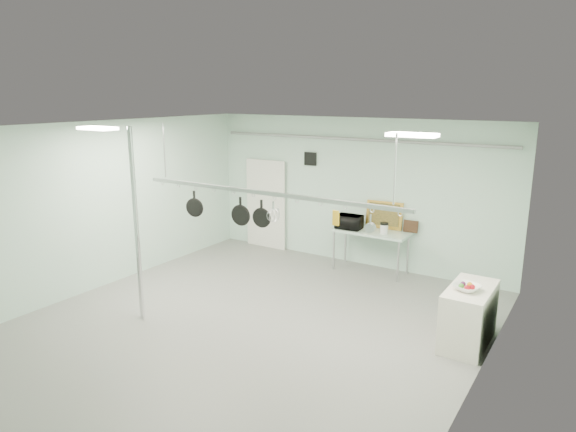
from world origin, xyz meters
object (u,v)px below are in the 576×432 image
Objects in this scene: fruit_bowl at (467,287)px; microwave at (349,222)px; side_cabinet at (469,316)px; prep_table at (371,234)px; chrome_pole at (136,226)px; skillet_right at (261,213)px; coffee_canister at (384,229)px; pot_rack at (264,191)px; skillet_mid at (241,211)px; skillet_left at (194,203)px.

microwave is at bearing 143.11° from fruit_bowl.
fruit_bowl reaches higher than side_cabinet.
microwave is (-0.45, -0.12, 0.22)m from prep_table.
chrome_pole is at bearing -157.59° from side_cabinet.
side_cabinet is 3.19× the size of fruit_bowl.
skillet_right is at bearing 87.12° from microwave.
coffee_canister is at bearing 68.43° from skillet_right.
prep_table is at bearing 137.01° from fruit_bowl.
pot_rack is (1.90, 0.90, 0.63)m from chrome_pole.
pot_rack is 12.77× the size of fruit_bowl.
pot_rack reaches higher than skillet_right.
skillet_mid is at bearing 32.04° from chrome_pole.
chrome_pole is at bearing 62.72° from microwave.
fruit_bowl reaches higher than prep_table.
side_cabinet is at bearing 142.29° from microwave.
prep_table is at bearing 61.29° from chrome_pole.
skillet_left is at bearing 180.00° from pot_rack.
skillet_mid is at bearing -104.64° from prep_table.
chrome_pole is at bearing -118.71° from prep_table.
chrome_pole is 16.53× the size of coffee_canister.
fruit_bowl is (2.92, 0.95, -1.28)m from pot_rack.
skillet_right is (1.40, 0.00, 0.01)m from skillet_left.
skillet_mid and skillet_right have the same top height.
microwave is at bearing 90.97° from pot_rack.
coffee_canister is at bearing 57.39° from chrome_pole.
microwave is at bearing 145.25° from side_cabinet.
fruit_bowl is (2.97, -2.23, -0.11)m from microwave.
pot_rack is 1.50m from skillet_left.
skillet_mid reaches higher than fruit_bowl.
microwave is 2.75× the size of coffee_canister.
microwave is (-3.00, 2.08, 0.60)m from side_cabinet.
pot_rack is 0.36m from skillet_right.
skillet_mid reaches higher than microwave.
chrome_pole reaches higher than pot_rack.
fruit_bowl is at bearing -42.99° from prep_table.
skillet_right is (0.00, -3.18, 0.82)m from microwave.
microwave is 0.78m from coffee_canister.
side_cabinet is 3.50m from skillet_right.
prep_table is 4.26× the size of fruit_bowl.
side_cabinet is at bearing -43.30° from coffee_canister.
chrome_pole is 5.20m from fruit_bowl.
coffee_canister is at bearing -17.37° from prep_table.
skillet_right is at bearing -97.75° from prep_table.
coffee_canister is (0.78, 0.02, -0.05)m from microwave.
side_cabinet is 4.75m from skillet_left.
chrome_pole is 6.01× the size of microwave.
skillet_right reaches higher than fruit_bowl.
skillet_left is at bearing -165.97° from side_cabinet.
fruit_bowl is at bearing 21.06° from chrome_pole.
prep_table is 3.39m from side_cabinet.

